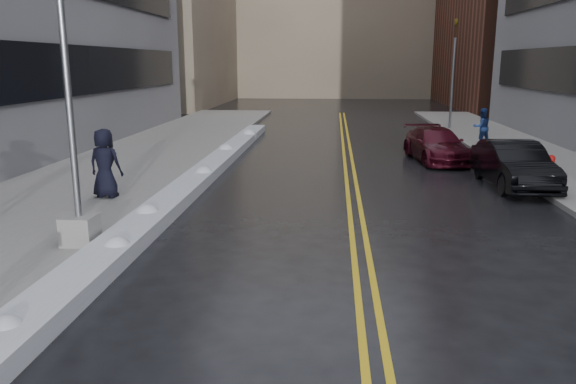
% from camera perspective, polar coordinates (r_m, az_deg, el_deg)
% --- Properties ---
extents(ground, '(160.00, 160.00, 0.00)m').
position_cam_1_polar(ground, '(9.72, -7.07, -10.27)').
color(ground, black).
rests_on(ground, ground).
extents(sidewalk_west, '(5.50, 50.00, 0.15)m').
position_cam_1_polar(sidewalk_west, '(20.57, -17.24, 1.95)').
color(sidewalk_west, gray).
rests_on(sidewalk_west, ground).
extents(lane_line_left, '(0.12, 50.00, 0.01)m').
position_cam_1_polar(lane_line_left, '(19.12, 5.94, 1.45)').
color(lane_line_left, gold).
rests_on(lane_line_left, ground).
extents(lane_line_right, '(0.12, 50.00, 0.01)m').
position_cam_1_polar(lane_line_right, '(19.13, 6.84, 1.43)').
color(lane_line_right, gold).
rests_on(lane_line_right, ground).
extents(snow_ridge, '(0.90, 30.00, 0.34)m').
position_cam_1_polar(snow_ridge, '(17.66, -9.67, 0.91)').
color(snow_ridge, silver).
rests_on(snow_ridge, ground).
extents(building_west_far, '(14.00, 22.00, 18.00)m').
position_cam_1_polar(building_west_far, '(55.76, -14.24, 18.01)').
color(building_west_far, gray).
rests_on(building_west_far, ground).
extents(lamppost, '(0.65, 0.65, 7.62)m').
position_cam_1_polar(lamppost, '(11.99, -21.16, 5.97)').
color(lamppost, gray).
rests_on(lamppost, sidewalk_west).
extents(fire_hydrant, '(0.26, 0.26, 0.73)m').
position_cam_1_polar(fire_hydrant, '(20.30, 25.12, 2.52)').
color(fire_hydrant, maroon).
rests_on(fire_hydrant, sidewalk_east).
extents(traffic_signal, '(0.16, 0.20, 6.00)m').
position_cam_1_polar(traffic_signal, '(33.39, 16.43, 11.82)').
color(traffic_signal, gray).
rests_on(traffic_signal, sidewalk_east).
extents(pedestrian_c, '(1.01, 0.74, 1.92)m').
position_cam_1_polar(pedestrian_c, '(16.29, -18.10, 2.79)').
color(pedestrian_c, black).
rests_on(pedestrian_c, sidewalk_west).
extents(pedestrian_east, '(0.95, 0.83, 1.68)m').
position_cam_1_polar(pedestrian_east, '(26.75, 19.08, 6.26)').
color(pedestrian_east, navy).
rests_on(pedestrian_east, sidewalk_east).
extents(car_black, '(1.67, 4.40, 1.43)m').
position_cam_1_polar(car_black, '(18.80, 21.97, 2.57)').
color(car_black, black).
rests_on(car_black, ground).
extents(car_maroon, '(2.38, 4.66, 1.29)m').
position_cam_1_polar(car_maroon, '(22.96, 14.84, 4.66)').
color(car_maroon, '#370813').
rests_on(car_maroon, ground).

